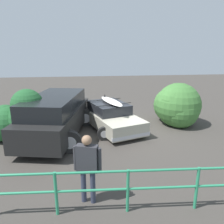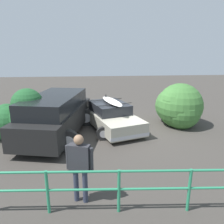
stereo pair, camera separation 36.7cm
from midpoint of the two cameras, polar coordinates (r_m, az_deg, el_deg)
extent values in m
cube|color=#423D38|center=(10.39, 4.35, -4.45)|extent=(44.00, 44.00, 0.02)
cube|color=#B7B29E|center=(10.37, 0.70, -1.76)|extent=(2.85, 4.37, 0.59)
cube|color=#23262B|center=(10.37, 0.35, 1.21)|extent=(2.01, 2.30, 0.45)
cube|color=silver|center=(8.76, 6.00, -6.43)|extent=(1.67, 0.63, 0.14)
cube|color=silver|center=(12.18, -3.08, 0.05)|extent=(1.67, 0.63, 0.14)
cylinder|color=black|center=(9.76, 8.37, -4.09)|extent=(0.57, 0.18, 0.57)
cylinder|color=#B7B7BC|center=(9.76, 8.37, -4.09)|extent=(0.32, 0.19, 0.32)
cylinder|color=black|center=(9.02, -1.09, -5.62)|extent=(0.57, 0.18, 0.57)
cylinder|color=#B7B7BC|center=(9.02, -1.09, -5.62)|extent=(0.32, 0.19, 0.32)
cylinder|color=black|center=(11.85, 2.06, -0.34)|extent=(0.57, 0.18, 0.57)
cylinder|color=#B7B7BC|center=(11.85, 2.06, -0.34)|extent=(0.32, 0.19, 0.32)
cylinder|color=black|center=(11.25, -5.93, -1.30)|extent=(0.57, 0.18, 0.57)
cylinder|color=#B7B7BC|center=(11.25, -5.93, -1.30)|extent=(0.32, 0.19, 0.32)
cylinder|color=black|center=(9.83, 1.60, 1.98)|extent=(1.70, 0.58, 0.03)
cylinder|color=black|center=(10.78, -0.78, 3.22)|extent=(1.70, 0.58, 0.03)
ellipsoid|color=white|center=(10.22, 0.99, 2.86)|extent=(1.09, 2.29, 0.09)
cone|color=black|center=(11.01, -0.66, 4.42)|extent=(0.10, 0.10, 0.14)
cube|color=black|center=(9.56, -13.31, -2.01)|extent=(2.86, 5.12, 0.91)
cube|color=black|center=(9.36, -13.60, 2.43)|extent=(2.49, 4.05, 0.61)
cylinder|color=black|center=(11.84, -9.28, 2.14)|extent=(0.77, 0.33, 0.75)
cylinder|color=black|center=(8.08, -10.12, -7.51)|extent=(0.83, 0.22, 0.83)
cylinder|color=#B7B7BC|center=(8.08, -10.12, -7.51)|extent=(0.46, 0.23, 0.46)
cylinder|color=black|center=(8.82, -22.32, -6.48)|extent=(0.83, 0.22, 0.83)
cylinder|color=#B7B7BC|center=(8.82, -22.32, -6.48)|extent=(0.46, 0.23, 0.46)
cylinder|color=black|center=(10.71, -5.74, -1.45)|extent=(0.83, 0.22, 0.83)
cylinder|color=#B7B7BC|center=(10.71, -5.74, -1.45)|extent=(0.46, 0.23, 0.46)
cylinder|color=black|center=(11.28, -15.38, -1.07)|extent=(0.83, 0.22, 0.83)
cylinder|color=#B7B7BC|center=(11.28, -15.38, -1.07)|extent=(0.46, 0.23, 0.46)
cylinder|color=#33384C|center=(5.56, -5.04, -18.77)|extent=(0.12, 0.12, 0.86)
cylinder|color=#33384C|center=(5.63, -7.40, -18.38)|extent=(0.12, 0.12, 0.86)
cube|color=#333338|center=(5.21, -6.48, -11.76)|extent=(0.54, 0.35, 0.64)
sphere|color=#9E7556|center=(5.02, -6.64, -7.21)|extent=(0.23, 0.23, 0.23)
cylinder|color=#333338|center=(5.14, -3.31, -12.44)|extent=(0.09, 0.09, 0.61)
cylinder|color=#333338|center=(5.32, -9.51, -11.58)|extent=(0.09, 0.09, 0.61)
cylinder|color=#2D9366|center=(5.58, 21.40, -18.53)|extent=(0.07, 0.07, 1.07)
cylinder|color=#2D9366|center=(5.22, 3.95, -19.99)|extent=(0.07, 0.07, 1.07)
cylinder|color=#2D9366|center=(5.33, -14.48, -19.67)|extent=(0.07, 0.07, 1.07)
cylinder|color=#2D9366|center=(5.07, 13.37, -14.77)|extent=(7.95, 0.62, 0.06)
cylinder|color=#2D9366|center=(5.31, 13.05, -18.97)|extent=(7.95, 0.62, 0.06)
cylinder|color=brown|center=(11.25, 17.51, -2.44)|extent=(0.38, 0.38, 0.40)
sphere|color=#427A38|center=(11.14, 18.15, 1.53)|extent=(2.19, 2.19, 2.19)
sphere|color=#427A38|center=(10.98, 18.70, 0.29)|extent=(1.78, 1.78, 1.78)
sphere|color=#427A38|center=(11.59, 16.54, 1.63)|extent=(1.80, 1.80, 1.80)
sphere|color=#427A38|center=(10.86, 17.40, 2.36)|extent=(1.53, 1.53, 1.53)
sphere|color=#427A38|center=(11.44, 17.88, 1.50)|extent=(2.01, 2.01, 2.01)
cylinder|color=brown|center=(9.64, -23.15, -5.91)|extent=(0.30, 0.30, 0.44)
sphere|color=#235B2D|center=(9.08, -20.16, 1.97)|extent=(1.23, 1.23, 1.23)
sphere|color=#235B2D|center=(9.85, -24.06, -2.52)|extent=(1.46, 1.46, 1.46)
sphere|color=#235B2D|center=(9.99, -25.29, -2.92)|extent=(1.29, 1.29, 1.29)
sphere|color=#235B2D|center=(9.93, -24.78, -1.12)|extent=(1.08, 1.08, 1.08)
sphere|color=#235B2D|center=(9.29, -19.84, -1.44)|extent=(1.50, 1.50, 1.50)
camera|label=1|loc=(0.18, -88.91, 0.31)|focal=35.00mm
camera|label=2|loc=(0.18, 91.09, -0.31)|focal=35.00mm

